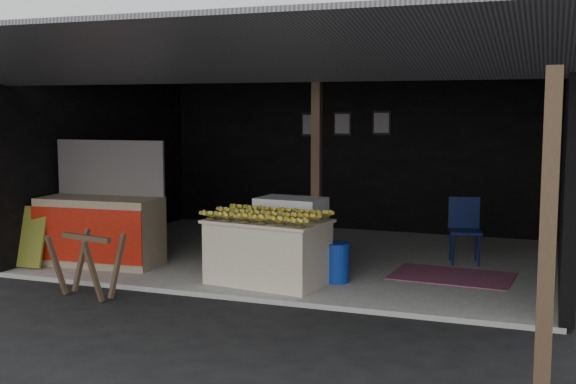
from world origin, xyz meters
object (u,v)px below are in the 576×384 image
at_px(banana_table, 268,251).
at_px(neighbor_stall, 101,228).
at_px(sawhorse, 87,258).
at_px(plastic_chair, 464,224).
at_px(water_barrel, 337,264).
at_px(white_crate, 291,233).

distance_m(banana_table, neighbor_stall, 2.57).
distance_m(sawhorse, plastic_chair, 5.09).
bearing_deg(banana_table, sawhorse, -139.01).
bearing_deg(water_barrel, sawhorse, -149.43).
relative_size(white_crate, neighbor_stall, 0.57).
height_order(banana_table, water_barrel, banana_table).
height_order(neighbor_stall, plastic_chair, neighbor_stall).
bearing_deg(neighbor_stall, water_barrel, -1.43).
bearing_deg(water_barrel, white_crate, 147.95).
height_order(white_crate, plastic_chair, white_crate).
relative_size(banana_table, sawhorse, 1.97).
height_order(white_crate, neighbor_stall, neighbor_stall).
xyz_separation_m(white_crate, water_barrel, (0.78, -0.49, -0.25)).
relative_size(white_crate, water_barrel, 2.09).
height_order(water_barrel, plastic_chair, plastic_chair).
distance_m(neighbor_stall, water_barrel, 3.35).
distance_m(banana_table, sawhorse, 2.14).
relative_size(sawhorse, water_barrel, 1.71).
distance_m(white_crate, water_barrel, 0.95).
height_order(sawhorse, plastic_chair, plastic_chair).
height_order(banana_table, white_crate, white_crate).
height_order(neighbor_stall, sawhorse, neighbor_stall).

